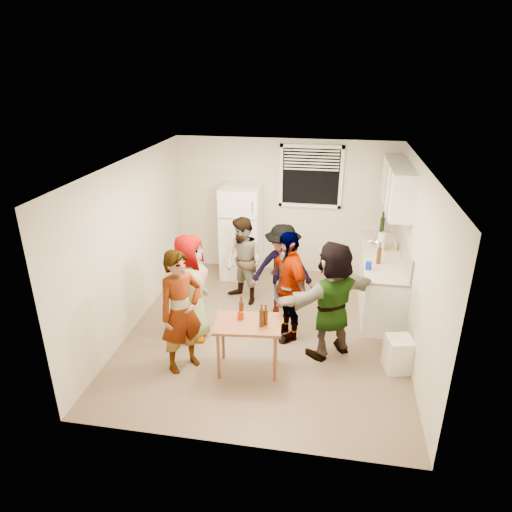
% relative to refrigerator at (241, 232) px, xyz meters
% --- Properties ---
extents(room, '(4.00, 4.50, 2.50)m').
position_rel_refrigerator_xyz_m(room, '(0.75, -1.88, -0.85)').
color(room, beige).
rests_on(room, ground).
extents(window, '(1.12, 0.10, 1.06)m').
position_rel_refrigerator_xyz_m(window, '(1.20, 0.33, 1.00)').
color(window, white).
rests_on(window, room).
extents(refrigerator, '(0.70, 0.70, 1.70)m').
position_rel_refrigerator_xyz_m(refrigerator, '(0.00, 0.00, 0.00)').
color(refrigerator, white).
rests_on(refrigerator, ground).
extents(counter_lower, '(0.60, 2.20, 0.86)m').
position_rel_refrigerator_xyz_m(counter_lower, '(2.45, -0.73, -0.42)').
color(counter_lower, white).
rests_on(counter_lower, ground).
extents(countertop, '(0.64, 2.22, 0.04)m').
position_rel_refrigerator_xyz_m(countertop, '(2.45, -0.73, 0.03)').
color(countertop, beige).
rests_on(countertop, counter_lower).
extents(backsplash, '(0.03, 2.20, 0.36)m').
position_rel_refrigerator_xyz_m(backsplash, '(2.74, -0.73, 0.23)').
color(backsplash, beige).
rests_on(backsplash, countertop).
extents(upper_cabinets, '(0.34, 1.60, 0.70)m').
position_rel_refrigerator_xyz_m(upper_cabinets, '(2.58, -0.53, 1.10)').
color(upper_cabinets, white).
rests_on(upper_cabinets, room).
extents(kettle, '(0.32, 0.29, 0.21)m').
position_rel_refrigerator_xyz_m(kettle, '(2.40, -0.51, 0.05)').
color(kettle, silver).
rests_on(kettle, countertop).
extents(paper_towel, '(0.13, 0.13, 0.29)m').
position_rel_refrigerator_xyz_m(paper_towel, '(2.43, -0.58, 0.05)').
color(paper_towel, white).
rests_on(paper_towel, countertop).
extents(wine_bottle, '(0.08, 0.08, 0.31)m').
position_rel_refrigerator_xyz_m(wine_bottle, '(2.50, 0.19, 0.05)').
color(wine_bottle, black).
rests_on(wine_bottle, countertop).
extents(beer_bottle_counter, '(0.07, 0.07, 0.25)m').
position_rel_refrigerator_xyz_m(beer_bottle_counter, '(2.35, -1.14, 0.05)').
color(beer_bottle_counter, '#47230C').
rests_on(beer_bottle_counter, countertop).
extents(blue_cup, '(0.09, 0.09, 0.12)m').
position_rel_refrigerator_xyz_m(blue_cup, '(2.19, -1.39, 0.05)').
color(blue_cup, '#092ABB').
rests_on(blue_cup, countertop).
extents(picture_frame, '(0.02, 0.16, 0.13)m').
position_rel_refrigerator_xyz_m(picture_frame, '(2.67, -0.50, 0.12)').
color(picture_frame, '#E9B74B').
rests_on(picture_frame, countertop).
extents(trash_bin, '(0.38, 0.38, 0.47)m').
position_rel_refrigerator_xyz_m(trash_bin, '(2.58, -2.51, -0.60)').
color(trash_bin, white).
rests_on(trash_bin, ground).
extents(serving_table, '(0.89, 0.64, 0.71)m').
position_rel_refrigerator_xyz_m(serving_table, '(0.65, -2.84, -0.85)').
color(serving_table, brown).
rests_on(serving_table, ground).
extents(beer_bottle_table, '(0.05, 0.05, 0.21)m').
position_rel_refrigerator_xyz_m(beer_bottle_table, '(0.88, -2.84, -0.14)').
color(beer_bottle_table, '#47230C').
rests_on(beer_bottle_table, serving_table).
extents(red_cup, '(0.08, 0.08, 0.11)m').
position_rel_refrigerator_xyz_m(red_cup, '(0.55, -2.77, -0.14)').
color(red_cup, '#C02E07').
rests_on(red_cup, serving_table).
extents(guest_grey, '(1.59, 0.80, 0.50)m').
position_rel_refrigerator_xyz_m(guest_grey, '(-0.29, -2.19, -0.85)').
color(guest_grey, '#969696').
rests_on(guest_grey, ground).
extents(guest_stripe, '(1.64, 1.53, 0.39)m').
position_rel_refrigerator_xyz_m(guest_stripe, '(-0.19, -2.92, -0.85)').
color(guest_stripe, '#141933').
rests_on(guest_stripe, ground).
extents(guest_back_left, '(1.43, 1.60, 0.55)m').
position_rel_refrigerator_xyz_m(guest_back_left, '(0.24, -1.03, -0.85)').
color(guest_back_left, brown).
rests_on(guest_back_left, ground).
extents(guest_back_right, '(1.03, 1.53, 0.55)m').
position_rel_refrigerator_xyz_m(guest_back_right, '(0.91, -1.29, -0.85)').
color(guest_back_right, '#44444A').
rests_on(guest_back_right, ground).
extents(guest_black, '(1.89, 1.71, 0.40)m').
position_rel_refrigerator_xyz_m(guest_black, '(1.06, -1.97, -0.85)').
color(guest_black, black).
rests_on(guest_black, ground).
extents(guest_orange, '(2.22, 2.24, 0.49)m').
position_rel_refrigerator_xyz_m(guest_orange, '(1.69, -2.29, -0.85)').
color(guest_orange, '#CB844C').
rests_on(guest_orange, ground).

